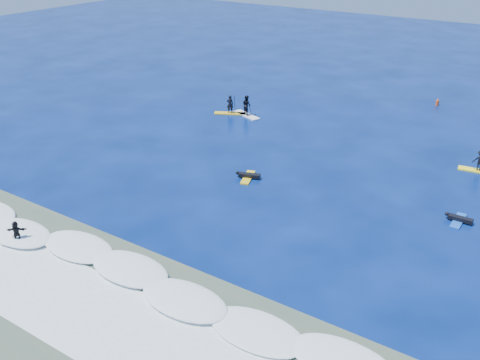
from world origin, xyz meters
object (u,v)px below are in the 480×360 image
Objects in this scene: sup_paddler_left at (230,107)px; prone_paddler_near at (248,176)px; sup_paddler_right at (480,162)px; marker_buoy at (437,102)px; prone_paddler_far at (459,219)px; sup_paddler_center at (247,107)px; wave_surfer at (17,233)px.

prone_paddler_near is (9.11, -11.04, -0.50)m from sup_paddler_left.
sup_paddler_right is 3.85× the size of marker_buoy.
marker_buoy is at bearing 14.21° from sup_paddler_left.
sup_paddler_right reaches higher than prone_paddler_far.
sup_paddler_left is 1.06× the size of sup_paddler_right.
sup_paddler_left reaches higher than prone_paddler_far.
prone_paddler_far is (0.57, -8.39, -0.61)m from sup_paddler_right.
sup_paddler_center is 26.11m from wave_surfer.
wave_surfer is at bearing -108.31° from marker_buoy.
wave_surfer is at bearing -65.71° from sup_paddler_center.
prone_paddler_near is 15.88m from wave_surfer.
sup_paddler_right is at bearing 13.05° from wave_surfer.
prone_paddler_near is 3.17× the size of marker_buoy.
sup_paddler_center is at bearing -137.33° from marker_buoy.
marker_buoy is (6.74, 24.65, 0.16)m from prone_paddler_near.
sup_paddler_left is 22.71m from sup_paddler_right.
sup_paddler_left is 1.73× the size of wave_surfer.
marker_buoy is at bearing -34.53° from prone_paddler_near.
sup_paddler_right is at bearing 18.27° from sup_paddler_center.
prone_paddler_near is at bearing -105.28° from marker_buoy.
wave_surfer reaches higher than marker_buoy.
wave_surfer is (2.86, -25.62, 0.10)m from sup_paddler_left.
sup_paddler_right is 15.89m from marker_buoy.
sup_paddler_right is (22.69, -0.72, 0.10)m from sup_paddler_left.
marker_buoy is (-7.41, 22.72, 0.17)m from prone_paddler_far.
wave_surfer is 2.36× the size of marker_buoy.
wave_surfer is at bearing -110.08° from sup_paddler_left.
prone_paddler_near is (7.53, -11.50, -0.69)m from sup_paddler_center.
sup_paddler_right is (21.11, -1.18, -0.09)m from sup_paddler_center.
sup_paddler_left reaches higher than marker_buoy.
sup_paddler_left is 14.32m from prone_paddler_near.
sup_paddler_left is at bearing 170.82° from sup_paddler_right.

